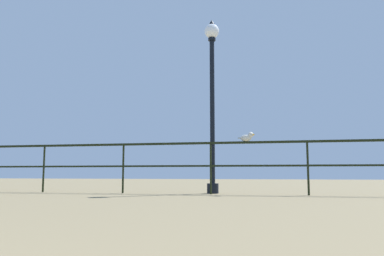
# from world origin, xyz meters

# --- Properties ---
(pier_railing) EXTENTS (24.13, 0.05, 1.12)m
(pier_railing) POSITION_xyz_m (-0.00, 9.64, 0.82)
(pier_railing) COLOR black
(pier_railing) RESTS_ON ground_plane
(lamppost_center) EXTENTS (0.34, 0.34, 3.99)m
(lamppost_center) POSITION_xyz_m (-0.01, 9.95, 2.43)
(lamppost_center) COLOR black
(lamppost_center) RESTS_ON ground_plane
(seagull_on_rail) EXTENTS (0.39, 0.24, 0.19)m
(seagull_on_rail) POSITION_xyz_m (0.78, 9.63, 1.20)
(seagull_on_rail) COLOR silver
(seagull_on_rail) RESTS_ON pier_railing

